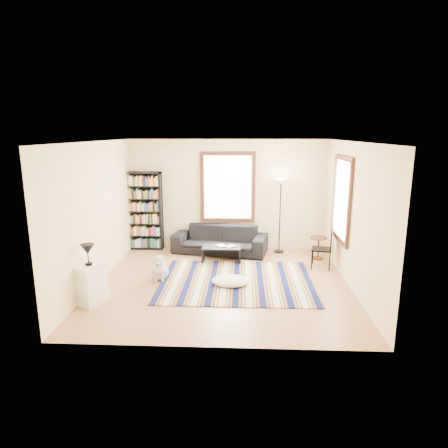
{
  "coord_description": "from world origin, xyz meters",
  "views": [
    {
      "loc": [
        0.38,
        -7.59,
        2.98
      ],
      "look_at": [
        0.0,
        0.5,
        1.1
      ],
      "focal_mm": 32.0,
      "sensor_mm": 36.0,
      "label": 1
    }
  ],
  "objects_px": {
    "dog": "(160,266)",
    "bookshelf": "(145,211)",
    "sofa": "(220,239)",
    "coffee_table": "(222,254)",
    "folding_chair": "(322,249)",
    "floor_lamp": "(280,216)",
    "white_cabinet": "(90,284)",
    "side_table": "(318,248)",
    "floor_cushion": "(230,281)"
  },
  "relations": [
    {
      "from": "sofa",
      "to": "floor_lamp",
      "type": "xyz_separation_m",
      "value": [
        1.49,
        0.1,
        0.59
      ]
    },
    {
      "from": "sofa",
      "to": "bookshelf",
      "type": "bearing_deg",
      "value": -177.08
    },
    {
      "from": "floor_lamp",
      "to": "white_cabinet",
      "type": "height_order",
      "value": "floor_lamp"
    },
    {
      "from": "floor_lamp",
      "to": "floor_cushion",
      "type": "bearing_deg",
      "value": -116.71
    },
    {
      "from": "side_table",
      "to": "dog",
      "type": "xyz_separation_m",
      "value": [
        -3.5,
        -1.53,
        0.01
      ]
    },
    {
      "from": "floor_lamp",
      "to": "folding_chair",
      "type": "relative_size",
      "value": 2.16
    },
    {
      "from": "floor_lamp",
      "to": "white_cabinet",
      "type": "relative_size",
      "value": 2.66
    },
    {
      "from": "bookshelf",
      "to": "coffee_table",
      "type": "bearing_deg",
      "value": -25.35
    },
    {
      "from": "sofa",
      "to": "dog",
      "type": "height_order",
      "value": "sofa"
    },
    {
      "from": "coffee_table",
      "to": "folding_chair",
      "type": "height_order",
      "value": "folding_chair"
    },
    {
      "from": "coffee_table",
      "to": "floor_cushion",
      "type": "xyz_separation_m",
      "value": [
        0.26,
        -1.5,
        -0.09
      ]
    },
    {
      "from": "bookshelf",
      "to": "side_table",
      "type": "relative_size",
      "value": 3.7
    },
    {
      "from": "bookshelf",
      "to": "folding_chair",
      "type": "relative_size",
      "value": 2.33
    },
    {
      "from": "sofa",
      "to": "bookshelf",
      "type": "xyz_separation_m",
      "value": [
        -1.95,
        0.27,
        0.66
      ]
    },
    {
      "from": "side_table",
      "to": "folding_chair",
      "type": "relative_size",
      "value": 0.63
    },
    {
      "from": "bookshelf",
      "to": "folding_chair",
      "type": "bearing_deg",
      "value": -17.03
    },
    {
      "from": "sofa",
      "to": "dog",
      "type": "xyz_separation_m",
      "value": [
        -1.13,
        -1.94,
        -0.05
      ]
    },
    {
      "from": "floor_lamp",
      "to": "folding_chair",
      "type": "distance_m",
      "value": 1.5
    },
    {
      "from": "white_cabinet",
      "to": "dog",
      "type": "relative_size",
      "value": 1.23
    },
    {
      "from": "white_cabinet",
      "to": "bookshelf",
      "type": "bearing_deg",
      "value": 111.11
    },
    {
      "from": "bookshelf",
      "to": "folding_chair",
      "type": "height_order",
      "value": "bookshelf"
    },
    {
      "from": "coffee_table",
      "to": "floor_lamp",
      "type": "relative_size",
      "value": 0.48
    },
    {
      "from": "sofa",
      "to": "coffee_table",
      "type": "distance_m",
      "value": 0.71
    },
    {
      "from": "sofa",
      "to": "floor_cushion",
      "type": "height_order",
      "value": "sofa"
    },
    {
      "from": "sofa",
      "to": "floor_cushion",
      "type": "relative_size",
      "value": 3.11
    },
    {
      "from": "folding_chair",
      "to": "white_cabinet",
      "type": "distance_m",
      "value": 4.91
    },
    {
      "from": "coffee_table",
      "to": "floor_cushion",
      "type": "height_order",
      "value": "coffee_table"
    },
    {
      "from": "floor_cushion",
      "to": "coffee_table",
      "type": "bearing_deg",
      "value": 99.69
    },
    {
      "from": "floor_lamp",
      "to": "side_table",
      "type": "relative_size",
      "value": 3.44
    },
    {
      "from": "sofa",
      "to": "white_cabinet",
      "type": "distance_m",
      "value": 3.78
    },
    {
      "from": "dog",
      "to": "coffee_table",
      "type": "bearing_deg",
      "value": 39.63
    },
    {
      "from": "coffee_table",
      "to": "white_cabinet",
      "type": "relative_size",
      "value": 1.29
    },
    {
      "from": "sofa",
      "to": "side_table",
      "type": "bearing_deg",
      "value": 0.96
    },
    {
      "from": "floor_cushion",
      "to": "folding_chair",
      "type": "bearing_deg",
      "value": 30.12
    },
    {
      "from": "sofa",
      "to": "side_table",
      "type": "relative_size",
      "value": 4.3
    },
    {
      "from": "floor_lamp",
      "to": "dog",
      "type": "xyz_separation_m",
      "value": [
        -2.62,
        -2.04,
        -0.65
      ]
    },
    {
      "from": "floor_lamp",
      "to": "dog",
      "type": "relative_size",
      "value": 3.27
    },
    {
      "from": "sofa",
      "to": "coffee_table",
      "type": "xyz_separation_m",
      "value": [
        0.08,
        -0.69,
        -0.16
      ]
    },
    {
      "from": "sofa",
      "to": "bookshelf",
      "type": "distance_m",
      "value": 2.07
    },
    {
      "from": "floor_cushion",
      "to": "folding_chair",
      "type": "xyz_separation_m",
      "value": [
        1.99,
        1.16,
        0.34
      ]
    },
    {
      "from": "folding_chair",
      "to": "floor_lamp",
      "type": "bearing_deg",
      "value": 139.42
    },
    {
      "from": "dog",
      "to": "floor_lamp",
      "type": "bearing_deg",
      "value": 31.52
    },
    {
      "from": "sofa",
      "to": "coffee_table",
      "type": "bearing_deg",
      "value": -72.7
    },
    {
      "from": "bookshelf",
      "to": "floor_cushion",
      "type": "distance_m",
      "value": 3.48
    },
    {
      "from": "dog",
      "to": "bookshelf",
      "type": "bearing_deg",
      "value": 103.88
    },
    {
      "from": "coffee_table",
      "to": "dog",
      "type": "distance_m",
      "value": 1.74
    },
    {
      "from": "sofa",
      "to": "folding_chair",
      "type": "height_order",
      "value": "folding_chair"
    },
    {
      "from": "bookshelf",
      "to": "white_cabinet",
      "type": "xyz_separation_m",
      "value": [
        -0.18,
        -3.39,
        -0.65
      ]
    },
    {
      "from": "sofa",
      "to": "side_table",
      "type": "xyz_separation_m",
      "value": [
        2.38,
        -0.41,
        -0.07
      ]
    },
    {
      "from": "coffee_table",
      "to": "floor_lamp",
      "type": "xyz_separation_m",
      "value": [
        1.41,
        0.79,
        0.75
      ]
    }
  ]
}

